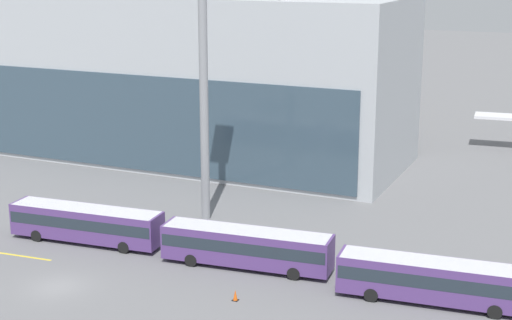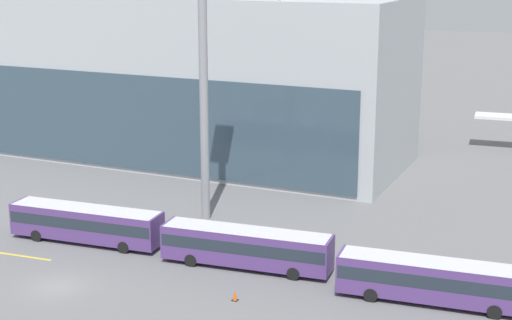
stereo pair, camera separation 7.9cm
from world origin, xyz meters
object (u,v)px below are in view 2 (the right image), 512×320
airliner_at_gate_far (240,90)px  shuttle_bus_0 (86,222)px  traffic_cone_1 (235,295)px  shuttle_bus_1 (246,245)px  shuttle_bus_2 (434,279)px  floodlight_mast (204,81)px

airliner_at_gate_far → shuttle_bus_0: airliner_at_gate_far is taller
shuttle_bus_0 → traffic_cone_1: (16.55, -5.36, -1.42)m
shuttle_bus_1 → traffic_cone_1: shuttle_bus_1 is taller
shuttle_bus_2 → shuttle_bus_0: bearing=174.6°
airliner_at_gate_far → shuttle_bus_1: bearing=31.9°
airliner_at_gate_far → shuttle_bus_0: 47.71m
shuttle_bus_0 → traffic_cone_1: 17.45m
traffic_cone_1 → floodlight_mast: bearing=124.3°
floodlight_mast → traffic_cone_1: 22.05m
shuttle_bus_2 → shuttle_bus_1: bearing=172.5°
airliner_at_gate_far → shuttle_bus_2: 59.97m
shuttle_bus_0 → shuttle_bus_1: same height
shuttle_bus_0 → shuttle_bus_2: 29.39m
shuttle_bus_1 → shuttle_bus_0: bearing=176.5°
airliner_at_gate_far → floodlight_mast: (14.06, -37.28, 7.47)m
airliner_at_gate_far → shuttle_bus_2: bearing=44.4°
shuttle_bus_0 → shuttle_bus_2: same height
airliner_at_gate_far → shuttle_bus_1: 51.69m
airliner_at_gate_far → shuttle_bus_1: size_ratio=3.09×
shuttle_bus_1 → traffic_cone_1: (1.85, -5.89, -1.42)m
floodlight_mast → traffic_cone_1: bearing=-55.7°
floodlight_mast → traffic_cone_1: (10.24, -15.03, -12.47)m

